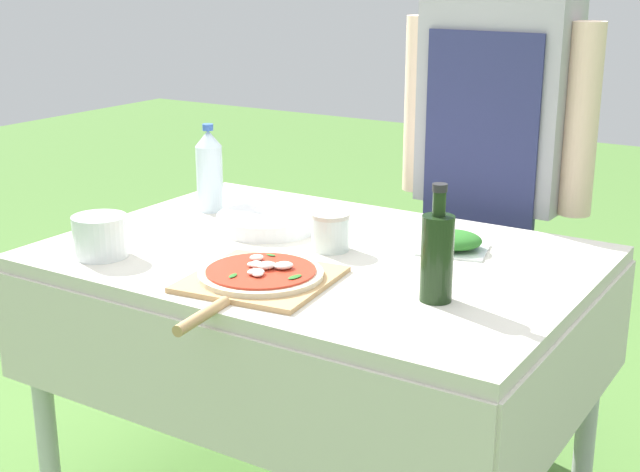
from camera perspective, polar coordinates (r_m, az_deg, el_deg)
The scene contains 9 objects.
prep_table at distance 2.23m, azimuth -0.09°, elevation -3.46°, with size 1.31×0.93×0.79m.
person_cook at distance 2.66m, azimuth 11.03°, elevation 5.07°, with size 0.60×0.21×1.59m.
pizza_on_peel at distance 1.97m, azimuth -3.92°, elevation -2.63°, with size 0.34×0.50×0.05m.
oil_bottle at distance 1.86m, azimuth 7.51°, elevation -1.22°, with size 0.07×0.07×0.25m.
water_bottle at distance 2.55m, azimuth -7.09°, elevation 4.19°, with size 0.08×0.08×0.25m.
herb_container at distance 2.21m, azimuth 8.55°, elevation -0.35°, with size 0.19×0.18×0.05m.
mixing_tub at distance 2.20m, azimuth -13.89°, elevation -0.01°, with size 0.13×0.13×0.10m, color silver.
plate_stack at distance 2.38m, azimuth -3.40°, elevation 0.93°, with size 0.28×0.28×0.04m.
sauce_jar at distance 2.19m, azimuth 0.67°, elevation 0.14°, with size 0.10×0.10×0.09m.
Camera 1 is at (1.12, -1.76, 1.47)m, focal length 50.00 mm.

